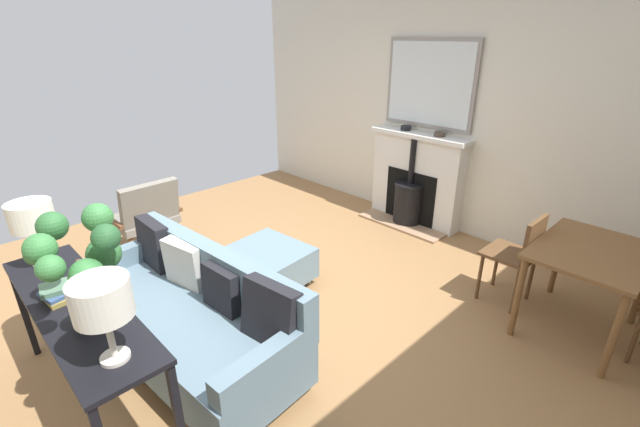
{
  "coord_description": "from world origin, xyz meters",
  "views": [
    {
      "loc": [
        1.91,
        2.7,
        2.24
      ],
      "look_at": [
        -0.66,
        0.07,
        0.67
      ],
      "focal_mm": 23.78,
      "sensor_mm": 36.0,
      "label": 1
    }
  ],
  "objects_px": {
    "potted_plant": "(80,258)",
    "book_stack": "(67,289)",
    "console_table": "(78,316)",
    "mantel_bowl_near": "(406,128)",
    "armchair_accent": "(146,214)",
    "mantel_bowl_far": "(440,134)",
    "table_lamp_far_end": "(102,301)",
    "dining_table": "(590,262)",
    "sofa": "(190,313)",
    "table_lamp_near_end": "(31,218)",
    "dining_chair_near_fireplace": "(520,252)",
    "ottoman": "(268,263)",
    "fireplace": "(415,184)"
  },
  "relations": [
    {
      "from": "potted_plant",
      "to": "book_stack",
      "type": "bearing_deg",
      "value": -84.64
    },
    {
      "from": "potted_plant",
      "to": "console_table",
      "type": "bearing_deg",
      "value": -82.0
    },
    {
      "from": "mantel_bowl_near",
      "to": "armchair_accent",
      "type": "distance_m",
      "value": 3.16
    },
    {
      "from": "mantel_bowl_far",
      "to": "table_lamp_far_end",
      "type": "xyz_separation_m",
      "value": [
        3.94,
        0.64,
        -0.05
      ]
    },
    {
      "from": "armchair_accent",
      "to": "dining_table",
      "type": "bearing_deg",
      "value": 117.23
    },
    {
      "from": "mantel_bowl_far",
      "to": "dining_table",
      "type": "bearing_deg",
      "value": 64.8
    },
    {
      "from": "mantel_bowl_near",
      "to": "dining_table",
      "type": "bearing_deg",
      "value": 69.28
    },
    {
      "from": "book_stack",
      "to": "sofa",
      "type": "bearing_deg",
      "value": 170.65
    },
    {
      "from": "mantel_bowl_near",
      "to": "table_lamp_near_end",
      "type": "height_order",
      "value": "table_lamp_near_end"
    },
    {
      "from": "book_stack",
      "to": "dining_chair_near_fireplace",
      "type": "bearing_deg",
      "value": 153.46
    },
    {
      "from": "table_lamp_near_end",
      "to": "book_stack",
      "type": "relative_size",
      "value": 1.54
    },
    {
      "from": "mantel_bowl_far",
      "to": "potted_plant",
      "type": "xyz_separation_m",
      "value": [
        3.91,
        0.26,
        0.01
      ]
    },
    {
      "from": "mantel_bowl_near",
      "to": "dining_table",
      "type": "xyz_separation_m",
      "value": [
        0.9,
        2.38,
        -0.54
      ]
    },
    {
      "from": "dining_table",
      "to": "book_stack",
      "type": "bearing_deg",
      "value": -33.75
    },
    {
      "from": "sofa",
      "to": "console_table",
      "type": "distance_m",
      "value": 0.77
    },
    {
      "from": "sofa",
      "to": "armchair_accent",
      "type": "xyz_separation_m",
      "value": [
        -0.46,
        -1.76,
        0.11
      ]
    },
    {
      "from": "dining_chair_near_fireplace",
      "to": "mantel_bowl_far",
      "type": "bearing_deg",
      "value": -122.78
    },
    {
      "from": "ottoman",
      "to": "armchair_accent",
      "type": "bearing_deg",
      "value": -69.97
    },
    {
      "from": "fireplace",
      "to": "potted_plant",
      "type": "bearing_deg",
      "value": 7.54
    },
    {
      "from": "mantel_bowl_near",
      "to": "sofa",
      "type": "xyz_separation_m",
      "value": [
        3.25,
        0.47,
        -0.82
      ]
    },
    {
      "from": "fireplace",
      "to": "armchair_accent",
      "type": "xyz_separation_m",
      "value": [
        2.77,
        -1.51,
        -0.04
      ]
    },
    {
      "from": "sofa",
      "to": "ottoman",
      "type": "distance_m",
      "value": 1.04
    },
    {
      "from": "mantel_bowl_near",
      "to": "dining_table",
      "type": "height_order",
      "value": "mantel_bowl_near"
    },
    {
      "from": "sofa",
      "to": "dining_table",
      "type": "distance_m",
      "value": 3.05
    },
    {
      "from": "mantel_bowl_far",
      "to": "sofa",
      "type": "relative_size",
      "value": 0.07
    },
    {
      "from": "book_stack",
      "to": "dining_table",
      "type": "relative_size",
      "value": 0.3
    },
    {
      "from": "table_lamp_far_end",
      "to": "dining_table",
      "type": "xyz_separation_m",
      "value": [
        -3.04,
        1.27,
        -0.49
      ]
    },
    {
      "from": "table_lamp_far_end",
      "to": "console_table",
      "type": "bearing_deg",
      "value": -90.0
    },
    {
      "from": "table_lamp_far_end",
      "to": "dining_table",
      "type": "height_order",
      "value": "table_lamp_far_end"
    },
    {
      "from": "fireplace",
      "to": "table_lamp_near_end",
      "type": "height_order",
      "value": "table_lamp_near_end"
    },
    {
      "from": "console_table",
      "to": "sofa",
      "type": "bearing_deg",
      "value": -179.33
    },
    {
      "from": "potted_plant",
      "to": "sofa",
      "type": "bearing_deg",
      "value": -158.13
    },
    {
      "from": "table_lamp_far_end",
      "to": "potted_plant",
      "type": "xyz_separation_m",
      "value": [
        -0.04,
        -0.38,
        0.06
      ]
    },
    {
      "from": "fireplace",
      "to": "ottoman",
      "type": "height_order",
      "value": "fireplace"
    },
    {
      "from": "mantel_bowl_far",
      "to": "table_lamp_near_end",
      "type": "relative_size",
      "value": 0.29
    },
    {
      "from": "armchair_accent",
      "to": "console_table",
      "type": "relative_size",
      "value": 0.5
    },
    {
      "from": "book_stack",
      "to": "armchair_accent",
      "type": "bearing_deg",
      "value": -124.82
    },
    {
      "from": "fireplace",
      "to": "table_lamp_near_end",
      "type": "distance_m",
      "value": 3.98
    },
    {
      "from": "fireplace",
      "to": "dining_table",
      "type": "distance_m",
      "value": 2.34
    },
    {
      "from": "mantel_bowl_near",
      "to": "console_table",
      "type": "xyz_separation_m",
      "value": [
        3.94,
        0.47,
        -0.48
      ]
    },
    {
      "from": "table_lamp_far_end",
      "to": "book_stack",
      "type": "height_order",
      "value": "table_lamp_far_end"
    },
    {
      "from": "mantel_bowl_near",
      "to": "armchair_accent",
      "type": "xyz_separation_m",
      "value": [
        2.8,
        -1.3,
        -0.7
      ]
    },
    {
      "from": "ottoman",
      "to": "table_lamp_near_end",
      "type": "relative_size",
      "value": 1.68
    },
    {
      "from": "mantel_bowl_near",
      "to": "book_stack",
      "type": "relative_size",
      "value": 0.43
    },
    {
      "from": "mantel_bowl_near",
      "to": "mantel_bowl_far",
      "type": "relative_size",
      "value": 0.98
    },
    {
      "from": "mantel_bowl_far",
      "to": "dining_chair_near_fireplace",
      "type": "height_order",
      "value": "mantel_bowl_far"
    },
    {
      "from": "book_stack",
      "to": "table_lamp_near_end",
      "type": "bearing_deg",
      "value": -89.95
    },
    {
      "from": "mantel_bowl_near",
      "to": "dining_chair_near_fireplace",
      "type": "bearing_deg",
      "value": 64.22
    },
    {
      "from": "armchair_accent",
      "to": "fireplace",
      "type": "bearing_deg",
      "value": 151.35
    },
    {
      "from": "mantel_bowl_far",
      "to": "table_lamp_far_end",
      "type": "distance_m",
      "value": 4.0
    }
  ]
}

